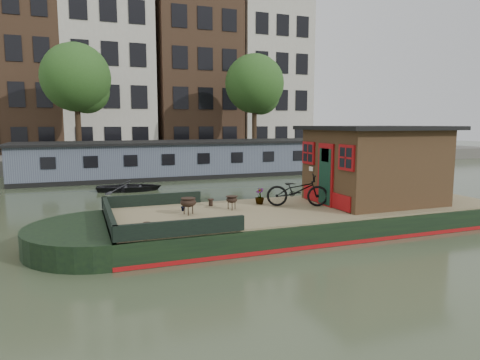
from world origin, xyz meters
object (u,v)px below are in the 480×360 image
object	(u,v)px
brazier_rear	(188,206)
brazier_front	(232,203)
cabin	(374,164)
bicycle	(297,190)
dinghy	(129,184)

from	to	relation	value
brazier_rear	brazier_front	bearing A→B (deg)	9.16
cabin	brazier_rear	size ratio (longest dim) A/B	8.58
bicycle	brazier_rear	distance (m)	3.40
brazier_front	dinghy	xyz separation A→B (m)	(-1.95, 8.90, -0.54)
bicycle	dinghy	bearing A→B (deg)	45.79
brazier_rear	bicycle	bearing A→B (deg)	0.10
bicycle	brazier_rear	bearing A→B (deg)	112.29
brazier_rear	dinghy	xyz separation A→B (m)	(-0.59, 9.12, -0.58)
brazier_front	dinghy	size ratio (longest dim) A/B	0.14
cabin	bicycle	world-z (taller)	cabin
cabin	brazier_front	bearing A→B (deg)	174.56
cabin	dinghy	distance (m)	11.54
bicycle	cabin	bearing A→B (deg)	-72.86
bicycle	brazier_front	world-z (taller)	bicycle
brazier_front	dinghy	world-z (taller)	brazier_front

